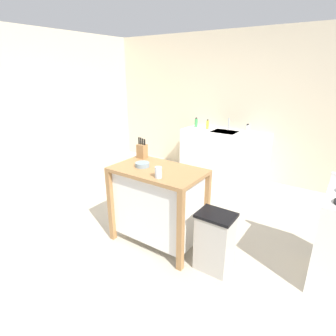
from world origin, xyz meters
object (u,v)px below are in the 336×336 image
bowl_ceramic_wide (142,164)px  bottle_hand_soap (207,125)px  knife_block (142,151)px  drinking_cup (158,172)px  kitchen_island (158,202)px  sink_faucet (229,124)px  bottle_dish_soap (196,123)px  bottle_spray_cleaner (247,130)px  trash_bin (215,241)px

bowl_ceramic_wide → bottle_hand_soap: bearing=99.4°
knife_block → drinking_cup: size_ratio=2.22×
kitchen_island → knife_block: size_ratio=4.00×
sink_faucet → bottle_dish_soap: size_ratio=1.22×
sink_faucet → drinking_cup: bearing=-81.9°
sink_faucet → bottle_spray_cleaner: 0.45m
kitchen_island → bottle_spray_cleaner: 2.36m
bowl_ceramic_wide → drinking_cup: 0.38m
kitchen_island → knife_block: bearing=151.9°
bottle_dish_soap → bottle_spray_cleaner: 1.05m
drinking_cup → trash_bin: 0.89m
trash_bin → bottle_spray_cleaner: 2.52m
kitchen_island → trash_bin: bearing=-4.8°
drinking_cup → trash_bin: drinking_cup is taller
knife_block → bowl_ceramic_wide: (0.20, -0.24, -0.07)m
trash_bin → bottle_hand_soap: bottle_hand_soap is taller
knife_block → drinking_cup: 0.69m
sink_faucet → bottle_hand_soap: sink_faucet is taller
bottle_spray_cleaner → kitchen_island: bearing=-94.8°
bottle_hand_soap → sink_faucet: bearing=20.4°
knife_block → trash_bin: (1.14, -0.27, -0.69)m
kitchen_island → bottle_hand_soap: bottle_hand_soap is taller
bottle_dish_soap → bottle_spray_cleaner: size_ratio=0.97×
bowl_ceramic_wide → bottle_hand_soap: (-0.39, 2.38, 0.03)m
sink_faucet → bottle_dish_soap: 0.64m
trash_bin → bottle_dish_soap: 3.01m
knife_block → drinking_cup: (0.55, -0.41, -0.03)m
knife_block → bottle_hand_soap: bearing=95.1°
knife_block → bottle_dish_soap: 2.24m
trash_bin → sink_faucet: 2.80m
drinking_cup → bottle_spray_cleaner: (0.03, 2.51, -0.00)m
bowl_ceramic_wide → drinking_cup: drinking_cup is taller
drinking_cup → bottle_spray_cleaner: size_ratio=0.62×
trash_bin → bottle_dish_soap: (-1.60, 2.46, 0.65)m
bowl_ceramic_wide → bottle_hand_soap: bottle_hand_soap is taller
bowl_ceramic_wide → trash_bin: size_ratio=0.25×
knife_block → sink_faucet: size_ratio=1.16×
knife_block → bottle_spray_cleaner: bearing=74.5°
drinking_cup → sink_faucet: 2.71m
kitchen_island → bottle_spray_cleaner: size_ratio=5.50×
bowl_ceramic_wide → bottle_dish_soap: bearing=105.3°
bottle_spray_cleaner → bottle_dish_soap: bearing=174.9°
trash_bin → bottle_hand_soap: 2.82m
trash_bin → sink_faucet: (-0.97, 2.54, 0.68)m
kitchen_island → bottle_spray_cleaner: (0.19, 2.31, 0.46)m
kitchen_island → bottle_dish_soap: bearing=109.5°
bowl_ceramic_wide → sink_faucet: (-0.04, 2.51, 0.06)m
knife_block → bowl_ceramic_wide: 0.33m
drinking_cup → bottle_spray_cleaner: bottle_spray_cleaner is taller
bowl_ceramic_wide → drinking_cup: bearing=-25.7°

